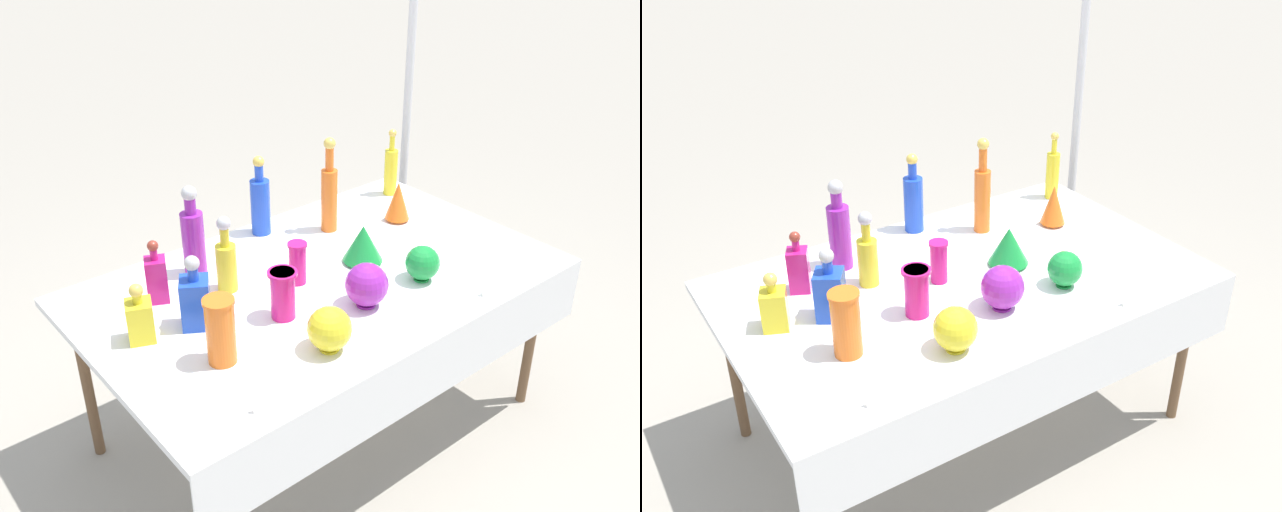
# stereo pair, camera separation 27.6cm
# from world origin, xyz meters

# --- Properties ---
(ground_plane) EXTENTS (40.00, 40.00, 0.00)m
(ground_plane) POSITION_xyz_m (0.00, 0.00, 0.00)
(ground_plane) COLOR #A0998C
(display_table) EXTENTS (1.86, 1.14, 0.76)m
(display_table) POSITION_xyz_m (0.00, -0.03, 0.71)
(display_table) COLOR white
(display_table) RESTS_ON ground
(tall_bottle_0) EXTENTS (0.09, 0.09, 0.36)m
(tall_bottle_0) POSITION_xyz_m (0.05, 0.47, 0.90)
(tall_bottle_0) COLOR blue
(tall_bottle_0) RESTS_ON display_table
(tall_bottle_1) EXTENTS (0.07, 0.07, 0.43)m
(tall_bottle_1) POSITION_xyz_m (0.30, 0.30, 0.94)
(tall_bottle_1) COLOR orange
(tall_bottle_1) RESTS_ON display_table
(tall_bottle_2) EXTENTS (0.06, 0.06, 0.33)m
(tall_bottle_2) POSITION_xyz_m (0.79, 0.41, 0.89)
(tall_bottle_2) COLOR yellow
(tall_bottle_2) RESTS_ON display_table
(tall_bottle_3) EXTENTS (0.09, 0.09, 0.38)m
(tall_bottle_3) POSITION_xyz_m (-0.36, 0.34, 0.92)
(tall_bottle_3) COLOR purple
(tall_bottle_3) RESTS_ON display_table
(tall_bottle_4) EXTENTS (0.08, 0.08, 0.31)m
(tall_bottle_4) POSITION_xyz_m (-0.32, 0.16, 0.88)
(tall_bottle_4) COLOR yellow
(tall_bottle_4) RESTS_ON display_table
(square_decanter_0) EXTENTS (0.10, 0.10, 0.25)m
(square_decanter_0) POSITION_xyz_m (-0.57, 0.26, 0.86)
(square_decanter_0) COLOR #C61972
(square_decanter_0) RESTS_ON display_table
(square_decanter_1) EXTENTS (0.12, 0.12, 0.22)m
(square_decanter_1) POSITION_xyz_m (-0.73, 0.07, 0.85)
(square_decanter_1) COLOR yellow
(square_decanter_1) RESTS_ON display_table
(square_decanter_2) EXTENTS (0.14, 0.14, 0.28)m
(square_decanter_2) POSITION_xyz_m (-0.54, 0.03, 0.87)
(square_decanter_2) COLOR blue
(square_decanter_2) RESTS_ON display_table
(slender_vase_0) EXTENTS (0.08, 0.08, 0.17)m
(slender_vase_0) POSITION_xyz_m (-0.09, 0.03, 0.85)
(slender_vase_0) COLOR #C61972
(slender_vase_0) RESTS_ON display_table
(slender_vase_1) EXTENTS (0.11, 0.11, 0.19)m
(slender_vase_1) POSITION_xyz_m (-0.27, -0.13, 0.86)
(slender_vase_1) COLOR #C61972
(slender_vase_1) RESTS_ON display_table
(slender_vase_2) EXTENTS (0.11, 0.11, 0.24)m
(slender_vase_2) POSITION_xyz_m (-0.59, -0.21, 0.89)
(slender_vase_2) COLOR orange
(slender_vase_2) RESTS_ON display_table
(fluted_vase_0) EXTENTS (0.16, 0.16, 0.17)m
(fluted_vase_0) POSITION_xyz_m (0.22, -0.01, 0.85)
(fluted_vase_0) COLOR #198C38
(fluted_vase_0) RESTS_ON display_table
(fluted_vase_1) EXTENTS (0.11, 0.11, 0.19)m
(fluted_vase_1) POSITION_xyz_m (0.60, 0.18, 0.86)
(fluted_vase_1) COLOR orange
(fluted_vase_1) RESTS_ON display_table
(round_bowl_0) EXTENTS (0.16, 0.16, 0.17)m
(round_bowl_0) POSITION_xyz_m (0.01, -0.26, 0.85)
(round_bowl_0) COLOR purple
(round_bowl_0) RESTS_ON display_table
(round_bowl_1) EXTENTS (0.14, 0.14, 0.14)m
(round_bowl_1) POSITION_xyz_m (0.30, -0.26, 0.84)
(round_bowl_1) COLOR #198C38
(round_bowl_1) RESTS_ON display_table
(round_bowl_2) EXTENTS (0.15, 0.15, 0.16)m
(round_bowl_2) POSITION_xyz_m (-0.27, -0.38, 0.84)
(round_bowl_2) COLOR yellow
(round_bowl_2) RESTS_ON display_table
(price_tag_left) EXTENTS (0.05, 0.02, 0.04)m
(price_tag_left) POSITION_xyz_m (-0.63, -0.48, 0.78)
(price_tag_left) COLOR white
(price_tag_left) RESTS_ON display_table
(price_tag_center) EXTENTS (0.05, 0.02, 0.04)m
(price_tag_center) POSITION_xyz_m (0.41, -0.49, 0.78)
(price_tag_center) COLOR white
(price_tag_center) RESTS_ON display_table
(canopy_pole) EXTENTS (0.18, 0.18, 2.32)m
(canopy_pole) POSITION_xyz_m (1.16, 0.68, 0.90)
(canopy_pole) COLOR silver
(canopy_pole) RESTS_ON ground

